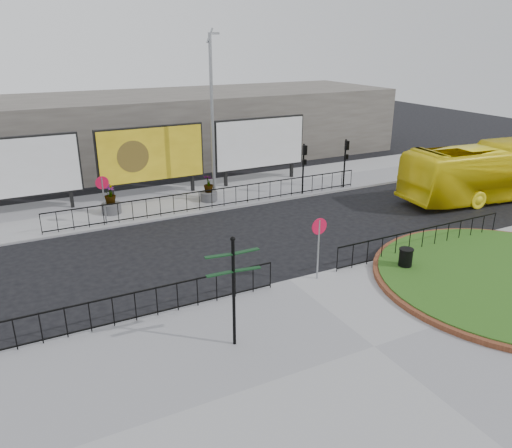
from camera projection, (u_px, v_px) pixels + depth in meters
ground at (289, 282)px, 19.22m from camera, size 90.00×90.00×0.00m
pavement_near at (374, 348)px, 15.03m from camera, size 30.00×10.00×0.12m
pavement_far at (184, 198)px, 29.20m from camera, size 44.00×6.00×0.12m
brick_edge at (512, 279)px, 19.03m from camera, size 10.40×10.40×0.18m
grass_lawn at (512, 278)px, 19.02m from camera, size 10.00×10.00×0.22m
railing_near_left at (135, 306)px, 16.17m from camera, size 10.00×0.10×1.10m
railing_near_right at (423, 240)px, 21.52m from camera, size 9.00×0.10×1.10m
railing_far at (218, 198)px, 27.17m from camera, size 18.00×0.10×1.10m
speed_sign_far at (103, 190)px, 24.25m from camera, size 0.64×0.07×2.47m
speed_sign_near at (319, 235)px, 18.65m from camera, size 0.64×0.07×2.47m
billboard_left at (18, 168)px, 25.49m from camera, size 6.20×0.31×4.10m
billboard_mid at (152, 154)px, 28.48m from camera, size 6.20×0.31×4.10m
billboard_right at (260, 143)px, 31.48m from camera, size 6.20×0.31×4.10m
lamp_post at (212, 116)px, 27.35m from camera, size 0.74×0.18×9.23m
signal_pole_a at (304, 161)px, 29.06m from camera, size 0.22×0.26×3.00m
signal_pole_b at (346, 156)px, 30.34m from camera, size 0.22×0.26×3.00m
building_backdrop at (137, 130)px, 36.68m from camera, size 40.00×10.00×5.00m
fingerpost_sign at (233, 281)px, 14.41m from camera, size 1.65×0.37×3.52m
litter_bin at (405, 260)px, 19.76m from camera, size 0.57×0.57×0.94m
bus at (495, 171)px, 28.79m from camera, size 11.99×3.98×3.28m
planter_a at (111, 202)px, 26.25m from camera, size 1.02×1.02×1.61m
planter_b at (209, 191)px, 28.33m from camera, size 0.97×0.97×1.51m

